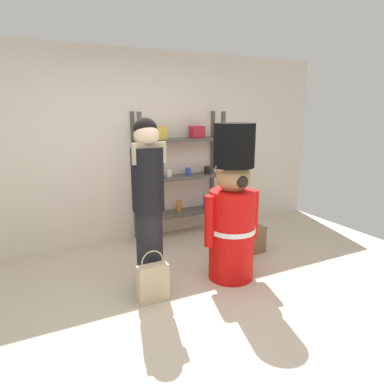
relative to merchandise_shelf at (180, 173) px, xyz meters
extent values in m
plane|color=beige|center=(-0.74, -1.98, -0.92)|extent=(6.40, 6.40, 0.00)
cube|color=silver|center=(-0.74, 0.22, 0.38)|extent=(6.40, 0.12, 2.60)
cube|color=#4C4742|center=(-0.63, -0.15, -0.03)|extent=(0.05, 0.05, 1.79)
cube|color=#4C4742|center=(0.62, -0.15, -0.03)|extent=(0.05, 0.05, 1.79)
cube|color=#4C4742|center=(-0.63, 0.15, -0.03)|extent=(0.05, 0.05, 1.79)
cube|color=#4C4742|center=(0.62, 0.15, -0.03)|extent=(0.05, 0.05, 1.79)
cube|color=#4C4742|center=(-0.01, 0.00, -0.60)|extent=(1.26, 0.30, 0.04)
cube|color=#4C4742|center=(-0.01, 0.00, -0.06)|extent=(1.26, 0.30, 0.04)
cube|color=#4C4742|center=(-0.01, 0.00, 0.47)|extent=(1.26, 0.30, 0.04)
cylinder|color=red|center=(-0.48, 0.02, 0.00)|extent=(0.09, 0.09, 0.09)
cylinder|color=white|center=(-0.16, 0.01, 0.01)|extent=(0.08, 0.08, 0.10)
cylinder|color=blue|center=(0.15, 0.03, 0.01)|extent=(0.08, 0.08, 0.10)
cylinder|color=black|center=(0.46, 0.02, 0.01)|extent=(0.09, 0.09, 0.11)
cylinder|color=silver|center=(-0.43, 0.02, -0.47)|extent=(0.08, 0.08, 0.22)
cylinder|color=#B27226|center=(-0.01, 0.03, -0.50)|extent=(0.08, 0.08, 0.16)
cylinder|color=navy|center=(0.41, -0.02, -0.47)|extent=(0.07, 0.07, 0.21)
cube|color=gold|center=(-0.29, 0.00, 0.58)|extent=(0.15, 0.12, 0.18)
cube|color=#B21E2D|center=(0.28, 0.00, 0.58)|extent=(0.19, 0.15, 0.17)
cylinder|color=red|center=(-0.09, -1.51, -0.43)|extent=(0.49, 0.49, 0.98)
cylinder|color=white|center=(-0.09, -1.51, -0.36)|extent=(0.51, 0.51, 0.05)
sphere|color=#A57C4F|center=(-0.09, -1.51, 0.22)|extent=(0.36, 0.36, 0.36)
sphere|color=#A57C4F|center=(-0.24, -1.51, 0.33)|extent=(0.13, 0.13, 0.13)
sphere|color=#A57C4F|center=(0.06, -1.51, 0.33)|extent=(0.13, 0.13, 0.13)
cylinder|color=black|center=(-0.09, -1.51, 0.54)|extent=(0.43, 0.43, 0.45)
cylinder|color=red|center=(-0.37, -1.51, -0.23)|extent=(0.11, 0.11, 0.54)
cylinder|color=red|center=(0.18, -1.51, -0.23)|extent=(0.11, 0.11, 0.54)
sphere|color=black|center=(-0.09, -1.68, 0.19)|extent=(0.13, 0.13, 0.13)
cylinder|color=black|center=(-0.97, -1.36, -0.49)|extent=(0.27, 0.27, 0.85)
cylinder|color=black|center=(-0.97, -1.36, 0.24)|extent=(0.31, 0.31, 0.62)
sphere|color=beige|center=(-0.97, -1.36, 0.65)|extent=(0.24, 0.24, 0.24)
cube|color=tan|center=(-0.97, -1.42, 0.50)|extent=(0.33, 0.04, 0.20)
sphere|color=black|center=(-0.97, -1.34, 0.71)|extent=(0.23, 0.23, 0.23)
cube|color=#C1AD89|center=(-1.04, -1.60, -0.73)|extent=(0.30, 0.12, 0.37)
torus|color=#C1AD89|center=(-1.04, -1.60, -0.51)|extent=(0.22, 0.01, 0.22)
cube|color=brown|center=(0.49, -1.02, -0.76)|extent=(0.40, 0.26, 0.32)
cube|color=brown|center=(0.49, -1.02, -0.59)|extent=(0.42, 0.27, 0.02)
camera|label=1|loc=(-2.08, -4.49, 0.89)|focal=32.64mm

